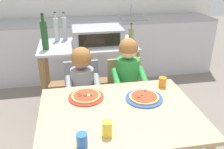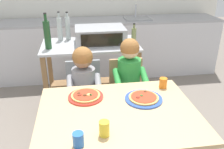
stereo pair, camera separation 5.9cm
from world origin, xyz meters
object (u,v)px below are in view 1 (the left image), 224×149
Objects in this scene: bottle_clear_vinegar at (56,29)px; dining_chair_right at (126,93)px; child_in_green_shirt at (129,81)px; drinking_cup_yellow at (107,129)px; bottle_dark_olive_oil at (44,35)px; dining_chair_left at (83,96)px; pizza_plate_blue_rimmed at (144,98)px; toaster_oven at (97,35)px; pizza_plate_red_rimmed at (86,96)px; drinking_cup_blue at (82,140)px; bottle_tall_green_wine at (131,36)px; drinking_cup_orange at (162,82)px; dining_table at (119,124)px; bottle_squat_spirits at (65,28)px; child_in_grey_shirt at (83,86)px; kitchen_island_cart at (88,68)px.

bottle_clear_vinegar is 1.08m from dining_chair_right.
child_in_green_shirt reaches higher than drinking_cup_yellow.
dining_chair_left is (0.34, -0.37, -0.55)m from bottle_dark_olive_oil.
dining_chair_left is at bearing 125.82° from pizza_plate_blue_rimmed.
dining_chair_left is at bearing -114.15° from toaster_oven.
bottle_dark_olive_oil reaches higher than dining_chair_right.
pizza_plate_red_rimmed is 0.55m from drinking_cup_blue.
drinking_cup_orange is at bearing -85.14° from bottle_tall_green_wine.
dining_table is 0.46m from drinking_cup_blue.
dining_chair_right is 0.66m from pizza_plate_blue_rimmed.
bottle_squat_spirits reaches higher than dining_chair_right.
drinking_cup_orange is (0.43, 0.30, 0.16)m from dining_table.
child_in_grey_shirt is 0.44m from child_in_green_shirt.
bottle_tall_green_wine is (0.37, -0.10, 0.01)m from toaster_oven.
bottle_squat_spirits is 0.10m from bottle_clear_vinegar.
drinking_cup_yellow is at bearing -78.98° from bottle_clear_vinegar.
bottle_clear_vinegar is at bearing 68.46° from bottle_dark_olive_oil.
bottle_clear_vinegar is at bearing 107.82° from dining_table.
kitchen_island_cart is 0.60m from dining_chair_right.
bottle_dark_olive_oil is 0.46× the size of dining_chair_right.
child_in_green_shirt is at bearing -32.57° from bottle_dark_olive_oil.
bottle_clear_vinegar is 1.74m from drinking_cup_blue.
drinking_cup_blue is 0.95m from drinking_cup_orange.
bottle_tall_green_wine reaches higher than drinking_cup_blue.
child_in_green_shirt reaches higher than pizza_plate_red_rimmed.
kitchen_island_cart is 2.87× the size of bottle_dark_olive_oil.
bottle_clear_vinegar is at bearing 95.43° from drinking_cup_blue.
drinking_cup_blue reaches higher than dining_table.
drinking_cup_yellow is (0.09, -0.99, 0.32)m from dining_chair_left.
kitchen_island_cart is 4.54× the size of bottle_tall_green_wine.
dining_table is 13.22× the size of drinking_cup_orange.
pizza_plate_red_rimmed is at bearing 167.45° from pizza_plate_blue_rimmed.
bottle_clear_vinegar is 0.88m from dining_chair_left.
drinking_cup_orange is (0.55, -0.91, 0.20)m from kitchen_island_cart.
bottle_tall_green_wine is 2.76× the size of drinking_cup_blue.
drinking_cup_yellow reaches higher than dining_table.
bottle_dark_olive_oil is 1.37× the size of pizza_plate_red_rimmed.
dining_chair_left is 2.82× the size of pizza_plate_blue_rimmed.
bottle_squat_spirits is 1.12× the size of pizza_plate_blue_rimmed.
pizza_plate_red_rimmed is (-0.22, 0.23, 0.13)m from dining_table.
drinking_cup_yellow is 0.79m from drinking_cup_orange.
child_in_green_shirt is 12.40× the size of drinking_cup_orange.
child_in_green_shirt is at bearing -54.80° from bottle_squat_spirits.
drinking_cup_blue is (-0.51, -0.93, 0.12)m from child_in_green_shirt.
dining_table is 11.40× the size of drinking_cup_yellow.
drinking_cup_orange is (0.65, -0.31, 0.14)m from child_in_grey_shirt.
drinking_cup_orange reaches higher than dining_table.
dining_chair_right is at bearing 64.17° from drinking_cup_blue.
dining_table is 1.07× the size of child_in_green_shirt.
pizza_plate_blue_rimmed is at bearing -90.01° from dining_chair_right.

